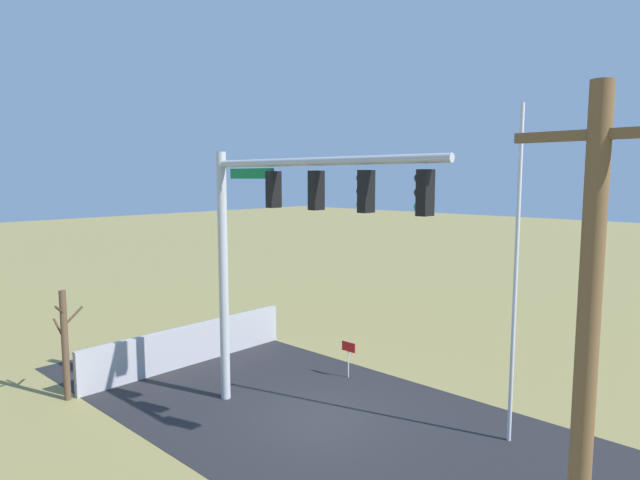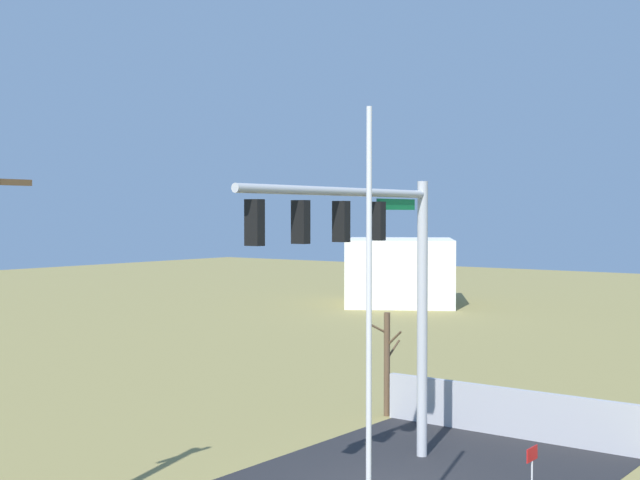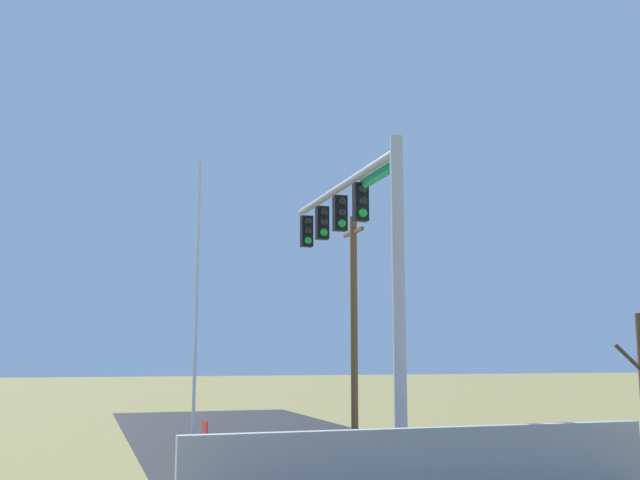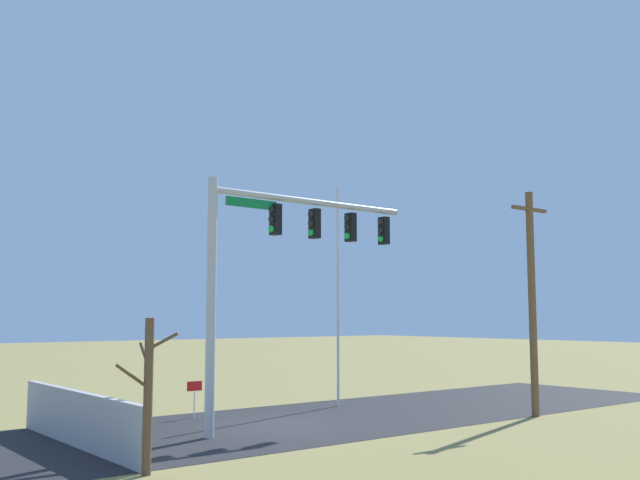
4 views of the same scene
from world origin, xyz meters
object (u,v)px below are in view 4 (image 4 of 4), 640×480
at_px(open_sign, 194,391).
at_px(flagpole, 338,295).
at_px(utility_pole, 532,298).
at_px(signal_mast, 279,252).
at_px(bare_tree, 148,393).

bearing_deg(open_sign, flagpole, 174.27).
relative_size(utility_pole, open_sign, 6.36).
distance_m(signal_mast, utility_pole, 9.24).
bearing_deg(flagpole, open_sign, -5.73).
xyz_separation_m(utility_pole, bare_tree, (14.41, 0.28, -2.30)).
relative_size(flagpole, open_sign, 6.92).
bearing_deg(signal_mast, open_sign, -79.26).
distance_m(utility_pole, bare_tree, 14.60).
xyz_separation_m(signal_mast, open_sign, (0.73, -3.84, -4.48)).
bearing_deg(signal_mast, utility_pole, 160.56).
height_order(bare_tree, open_sign, bare_tree).
height_order(signal_mast, bare_tree, signal_mast).
bearing_deg(utility_pole, flagpole, -60.76).
xyz_separation_m(flagpole, bare_tree, (10.88, 6.58, -2.48)).
relative_size(signal_mast, utility_pole, 0.98).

